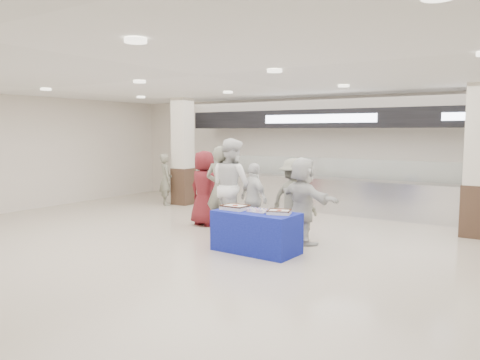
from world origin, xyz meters
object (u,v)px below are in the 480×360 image
Objects in this scene: display_table at (256,232)px; chef_short at (254,199)px; cupcake_tray at (258,210)px; civilian_white at (303,201)px; chef_tall at (232,186)px; civilian_maroon at (204,188)px; sheet_cake_left at (235,207)px; soldier_bg at (166,179)px; soldier_a at (221,190)px; sheet_cake_right at (279,212)px; soldier_b at (294,199)px.

chef_short is (-0.79, 1.20, 0.40)m from display_table.
cupcake_tray is 1.14m from civilian_white.
civilian_white is (0.42, 1.06, 0.48)m from display_table.
civilian_maroon is at bearing 1.30° from chef_tall.
sheet_cake_left is 0.31× the size of chef_short.
soldier_a is at bearing -175.05° from soldier_bg.
civilian_maroon is 0.92m from soldier_a.
civilian_maroon is at bearing 153.11° from sheet_cake_right.
chef_short is (-0.84, 1.21, -0.01)m from cupcake_tray.
civilian_white reaches higher than soldier_bg.
sheet_cake_right is 2.20m from soldier_a.
soldier_b reaches higher than soldier_bg.
sheet_cake_right is 1.28× the size of cupcake_tray.
sheet_cake_right is at bearing 4.14° from cupcake_tray.
soldier_bg is (-4.34, 1.99, -0.00)m from chef_short.
chef_tall reaches higher than sheet_cake_right.
display_table is 3.24× the size of sheet_cake_left.
soldier_b is (0.52, 1.39, 0.03)m from sheet_cake_left.
civilian_maroon is at bearing 150.82° from display_table.
chef_short is 0.90× the size of civilian_white.
soldier_bg is (-5.20, 1.81, -0.06)m from soldier_b.
civilian_maroon is (-2.31, 1.43, 0.51)m from display_table.
cupcake_tray is at bearing 149.80° from chef_short.
cupcake_tray is 1.39m from soldier_b.
cupcake_tray is at bearing -4.59° from display_table.
soldier_bg is at bearing -24.68° from civilian_maroon.
chef_short is at bearing 105.49° from sheet_cake_left.
civilian_maroon is at bearing 9.26° from soldier_b.
display_table is 4.16× the size of cupcake_tray.
sheet_cake_left reaches higher than cupcake_tray.
soldier_a is 0.77m from chef_short.
chef_short is at bearing -168.30° from soldier_bg.
civilian_maroon reaches higher than display_table.
chef_short is 1.23m from civilian_white.
display_table is 0.90× the size of civilian_white.
soldier_bg is (-3.63, 2.21, -0.18)m from soldier_a.
soldier_b is 0.97× the size of civilian_white.
soldier_a reaches higher than civilian_white.
sheet_cake_right is at bearing 5.55° from display_table.
civilian_white is at bearing 179.63° from civilian_maroon.
sheet_cake_left is at bearing 79.85° from soldier_b.
display_table is 1.46m from soldier_b.
sheet_cake_left is (-0.46, -0.01, 0.42)m from display_table.
soldier_a is at bearing 158.04° from civilian_maroon.
soldier_b is at bearing 69.48° from sheet_cake_left.
display_table is 3.25× the size of sheet_cake_right.
sheet_cake_left is at bearing 127.25° from soldier_a.
sheet_cake_left reaches higher than display_table.
civilian_white reaches higher than sheet_cake_left.
civilian_white reaches higher than soldier_b.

